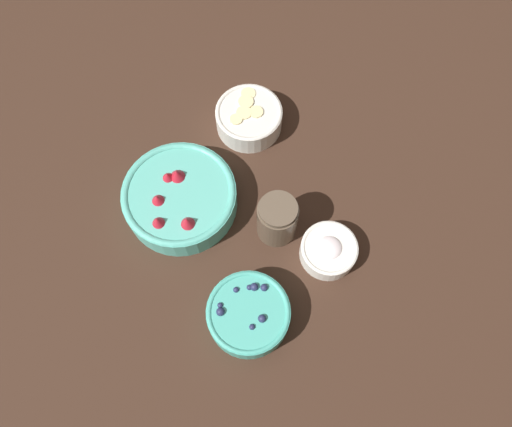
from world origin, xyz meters
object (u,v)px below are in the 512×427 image
bowl_blueberries (248,314)px  bowl_bananas (249,117)px  bowl_cream (329,250)px  jar_chocolate (277,220)px  bowl_strawberries (180,197)px

bowl_blueberries → bowl_bananas: bowl_blueberries is taller
bowl_blueberries → bowl_cream: (0.20, -0.01, -0.01)m
bowl_bananas → bowl_blueberries: bearing=-133.1°
jar_chocolate → bowl_blueberries: bearing=-150.3°
bowl_strawberries → bowl_cream: bowl_strawberries is taller
bowl_strawberries → jar_chocolate: bearing=-59.1°
jar_chocolate → bowl_bananas: bearing=59.6°
jar_chocolate → bowl_cream: bearing=-71.6°
bowl_blueberries → bowl_bananas: size_ratio=1.07×
bowl_strawberries → bowl_bananas: (0.23, 0.04, -0.00)m
bowl_blueberries → bowl_cream: size_ratio=1.38×
bowl_blueberries → jar_chocolate: bearing=29.7°
bowl_bananas → bowl_cream: size_ratio=1.30×
bowl_blueberries → jar_chocolate: (0.16, 0.09, 0.02)m
bowl_blueberries → jar_chocolate: jar_chocolate is taller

